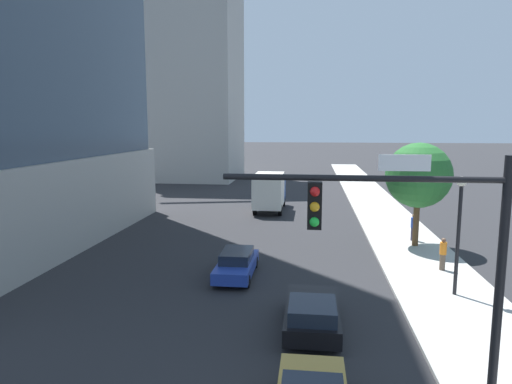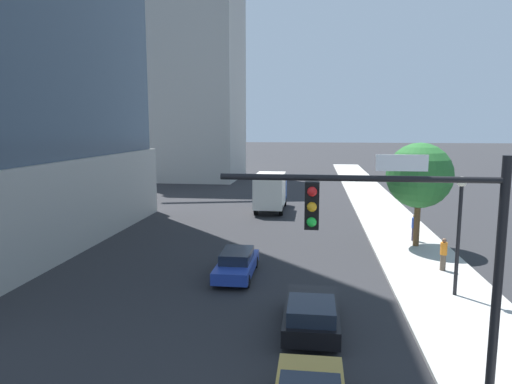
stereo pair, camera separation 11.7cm
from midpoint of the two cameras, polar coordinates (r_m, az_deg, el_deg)
name	(u,v)px [view 1 (the left image)]	position (r m, az deg, el deg)	size (l,w,h in m)	color
sidewalk	(410,248)	(29.32, 18.68, -6.67)	(4.62, 120.00, 0.15)	#B2AFA8
construction_building	(185,52)	(66.52, -9.01, 16.98)	(17.84, 15.22, 41.36)	#B2AFA8
traffic_light_pole	(415,247)	(10.66, 19.03, -6.55)	(6.22, 0.48, 6.67)	black
street_lamp	(459,217)	(21.17, 24.04, -2.86)	(0.44, 0.44, 5.19)	black
street_tree	(418,176)	(28.98, 19.62, 1.96)	(3.93, 3.93, 6.30)	brown
car_black	(312,313)	(17.17, 6.86, -14.87)	(1.94, 4.42, 1.39)	black
car_blue	(237,263)	(22.83, -2.59, -8.96)	(1.72, 4.36, 1.31)	#233D9E
box_truck	(270,190)	(39.72, 1.64, 0.21)	(2.42, 6.56, 3.35)	#1E4799
pedestrian_orange_shirt	(443,254)	(25.09, 22.30, -7.18)	(0.34, 0.34, 1.67)	brown
pedestrian_blue_shirt	(413,227)	(30.73, 19.05, -4.18)	(0.34, 0.34, 1.72)	#38334C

